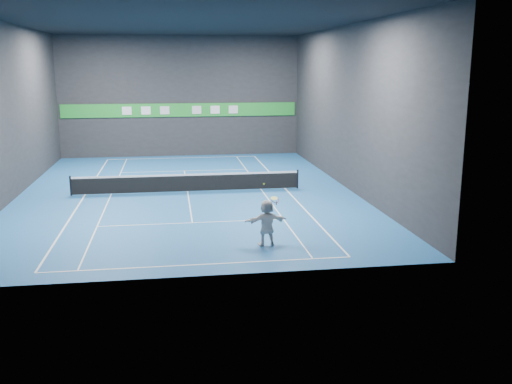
{
  "coord_description": "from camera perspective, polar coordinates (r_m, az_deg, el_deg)",
  "views": [
    {
      "loc": [
        -0.84,
        -30.9,
        6.84
      ],
      "look_at": [
        2.73,
        -7.26,
        1.5
      ],
      "focal_mm": 40.0,
      "sensor_mm": 36.0,
      "label": 1
    }
  ],
  "objects": [
    {
      "name": "tennis_ball",
      "position": [
        21.71,
        0.79,
        0.81
      ],
      "size": [
        0.07,
        0.07,
        0.07
      ],
      "primitive_type": "sphere",
      "color": "#D5F328",
      "rests_on": "player"
    },
    {
      "name": "sideline_doubles_right",
      "position": [
        32.27,
        2.93,
        0.34
      ],
      "size": [
        0.08,
        23.78,
        0.01
      ],
      "primitive_type": "cube",
      "color": "white",
      "rests_on": "ground"
    },
    {
      "name": "sideline_singles_left",
      "position": [
        31.81,
        -14.27,
        -0.21
      ],
      "size": [
        0.06,
        23.78,
        0.01
      ],
      "primitive_type": "cube",
      "color": "white",
      "rests_on": "ground"
    },
    {
      "name": "ceiling",
      "position": [
        30.98,
        -7.31,
        16.49
      ],
      "size": [
        26.0,
        26.0,
        0.0
      ],
      "primitive_type": "plane",
      "color": "black",
      "rests_on": "ground"
    },
    {
      "name": "player",
      "position": [
        21.98,
        1.08,
        -3.08
      ],
      "size": [
        1.73,
        0.74,
        1.8
      ],
      "primitive_type": "imported",
      "rotation": [
        0.0,
        0.0,
        3.27
      ],
      "color": "silver",
      "rests_on": "ground"
    },
    {
      "name": "tennis_net",
      "position": [
        31.54,
        -6.88,
        0.98
      ],
      "size": [
        12.5,
        0.1,
        1.07
      ],
      "color": "black",
      "rests_on": "ground"
    },
    {
      "name": "wall_left",
      "position": [
        32.04,
        -23.52,
        7.37
      ],
      "size": [
        0.1,
        26.0,
        9.0
      ],
      "primitive_type": "cube",
      "color": "#252528",
      "rests_on": "ground"
    },
    {
      "name": "center_service_line",
      "position": [
        31.65,
        -6.86,
        0.03
      ],
      "size": [
        0.06,
        12.8,
        0.01
      ],
      "primitive_type": "cube",
      "color": "white",
      "rests_on": "ground"
    },
    {
      "name": "wall_front",
      "position": [
        18.07,
        -5.87,
        5.09
      ],
      "size": [
        18.0,
        0.1,
        9.0
      ],
      "primitive_type": "cube",
      "color": "#252528",
      "rests_on": "ground"
    },
    {
      "name": "ground",
      "position": [
        31.65,
        -6.86,
        0.02
      ],
      "size": [
        26.0,
        26.0,
        0.0
      ],
      "primitive_type": "plane",
      "color": "#1A5391",
      "rests_on": "ground"
    },
    {
      "name": "wall_back",
      "position": [
        43.97,
        -7.57,
        9.43
      ],
      "size": [
        18.0,
        0.1,
        9.0
      ],
      "primitive_type": "cube",
      "color": "#252528",
      "rests_on": "ground"
    },
    {
      "name": "baseline_near",
      "position": [
        20.21,
        -5.74,
        -7.24
      ],
      "size": [
        10.98,
        0.08,
        0.01
      ],
      "primitive_type": "cube",
      "color": "white",
      "rests_on": "ground"
    },
    {
      "name": "baseline_far",
      "position": [
        43.34,
        -7.37,
        3.41
      ],
      "size": [
        10.98,
        0.08,
        0.01
      ],
      "primitive_type": "cube",
      "color": "white",
      "rests_on": "ground"
    },
    {
      "name": "tennis_racket",
      "position": [
        21.87,
        1.9,
        -0.9
      ],
      "size": [
        0.42,
        0.37,
        0.55
      ],
      "color": "red",
      "rests_on": "player"
    },
    {
      "name": "sponsor_banner",
      "position": [
        43.96,
        -7.53,
        8.13
      ],
      "size": [
        17.64,
        0.11,
        1.0
      ],
      "color": "green",
      "rests_on": "wall_back"
    },
    {
      "name": "sideline_doubles_left",
      "position": [
        31.98,
        -16.73,
        -0.29
      ],
      "size": [
        0.08,
        23.78,
        0.01
      ],
      "primitive_type": "cube",
      "color": "white",
      "rests_on": "ground"
    },
    {
      "name": "wall_right",
      "position": [
        32.51,
        9.16,
        8.31
      ],
      "size": [
        0.1,
        26.0,
        9.0
      ],
      "primitive_type": "cube",
      "color": "#252528",
      "rests_on": "ground"
    },
    {
      "name": "service_line_near",
      "position": [
        25.44,
        -6.38,
        -3.07
      ],
      "size": [
        8.23,
        0.06,
        0.01
      ],
      "primitive_type": "cube",
      "color": "white",
      "rests_on": "ground"
    },
    {
      "name": "service_line_far",
      "position": [
        37.93,
        -7.17,
        2.11
      ],
      "size": [
        8.23,
        0.06,
        0.01
      ],
      "primitive_type": "cube",
      "color": "white",
      "rests_on": "ground"
    },
    {
      "name": "sideline_singles_right",
      "position": [
        32.03,
        0.51,
        0.27
      ],
      "size": [
        0.06,
        23.78,
        0.01
      ],
      "primitive_type": "cube",
      "color": "white",
      "rests_on": "ground"
    }
  ]
}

